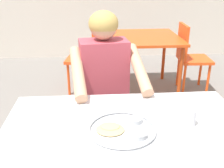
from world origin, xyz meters
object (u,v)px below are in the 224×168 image
object	(u,v)px
chair_red_left	(88,55)
diner_foreground	(107,84)
table_foreground	(128,143)
chair_foreground	(103,100)
chair_red_right	(189,54)
table_background_red	(142,43)
thali_tray	(123,129)
drinking_cup	(189,116)

from	to	relation	value
chair_red_left	diner_foreground	bearing A→B (deg)	-83.92
table_foreground	chair_foreground	world-z (taller)	chair_foreground
chair_red_right	table_foreground	bearing A→B (deg)	-116.72
table_background_red	chair_foreground	bearing A→B (deg)	-112.78
thali_tray	chair_red_left	size ratio (longest dim) A/B	0.40
thali_tray	diner_foreground	bearing A→B (deg)	94.24
drinking_cup	chair_red_left	size ratio (longest dim) A/B	0.11
drinking_cup	diner_foreground	world-z (taller)	diner_foreground
drinking_cup	table_background_red	distance (m)	2.08
thali_tray	drinking_cup	xyz separation A→B (m)	(0.34, 0.03, 0.04)
table_foreground	drinking_cup	xyz separation A→B (m)	(0.32, 0.04, 0.12)
chair_foreground	table_background_red	bearing A→B (deg)	67.22
table_foreground	chair_foreground	size ratio (longest dim) A/B	1.50
drinking_cup	diner_foreground	bearing A→B (deg)	123.52
diner_foreground	drinking_cup	bearing A→B (deg)	-56.48
table_foreground	chair_red_right	bearing A→B (deg)	63.28
table_foreground	chair_red_left	world-z (taller)	chair_red_left
table_background_red	thali_tray	bearing A→B (deg)	-102.48
diner_foreground	chair_red_left	size ratio (longest dim) A/B	1.44
table_foreground	thali_tray	bearing A→B (deg)	172.00
table_foreground	drinking_cup	bearing A→B (deg)	6.81
table_background_red	chair_red_right	distance (m)	0.63
chair_red_left	table_background_red	bearing A→B (deg)	-3.73
table_foreground	thali_tray	world-z (taller)	thali_tray
table_foreground	thali_tray	distance (m)	0.08
table_background_red	chair_red_left	distance (m)	0.69
drinking_cup	chair_red_right	distance (m)	2.21
table_foreground	drinking_cup	size ratio (longest dim) A/B	13.70
chair_foreground	chair_red_right	bearing A→B (deg)	47.56
thali_tray	chair_red_left	world-z (taller)	chair_red_left
chair_foreground	diner_foreground	bearing A→B (deg)	-84.50
drinking_cup	table_background_red	size ratio (longest dim) A/B	0.10
thali_tray	chair_red_right	bearing A→B (deg)	62.65
diner_foreground	table_background_red	distance (m)	1.57
drinking_cup	chair_red_right	xyz separation A→B (m)	(0.74, 2.06, -0.30)
chair_red_left	chair_red_right	distance (m)	1.29
table_foreground	diner_foreground	bearing A→B (deg)	96.66
diner_foreground	chair_foreground	bearing A→B (deg)	95.50
chair_red_left	thali_tray	bearing A→B (deg)	-84.45
chair_red_right	chair_red_left	bearing A→B (deg)	177.55
thali_tray	chair_red_right	world-z (taller)	chair_red_right
table_background_red	chair_red_left	world-z (taller)	chair_red_left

